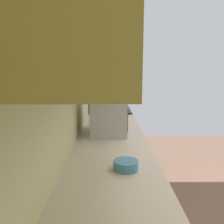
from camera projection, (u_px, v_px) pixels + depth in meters
The scene contains 6 objects.
wall_back at pixel (65, 90), 1.90m from camera, with size 4.43×0.12×2.72m, color beige.
upper_cabinets at pixel (89, 15), 1.41m from camera, with size 2.20×0.35×0.74m.
oven_range at pixel (111, 138), 3.71m from camera, with size 0.71×0.63×1.09m.
microwave at pixel (109, 116), 2.33m from camera, with size 0.47×0.34×0.33m.
bowl at pixel (126, 165), 1.49m from camera, with size 0.16×0.16×0.06m.
kettle at pixel (119, 116), 2.77m from camera, with size 0.16×0.12×0.18m.
Camera 1 is at (-1.90, 1.11, 1.53)m, focal length 38.44 mm.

